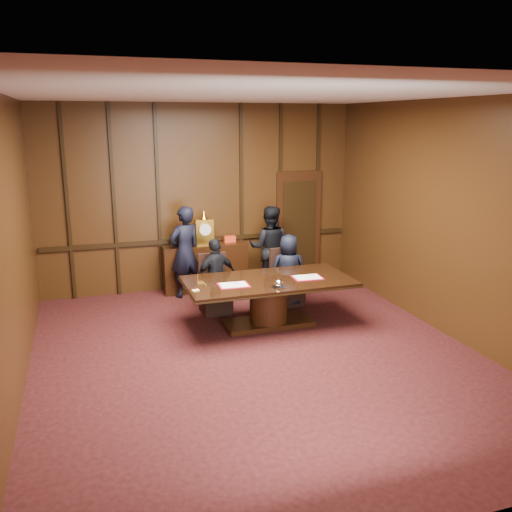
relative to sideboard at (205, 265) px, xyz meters
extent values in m
plane|color=black|center=(0.00, -3.26, -0.49)|extent=(7.00, 7.00, 0.00)
plane|color=silver|center=(0.00, -3.26, 3.01)|extent=(7.00, 7.00, 0.00)
cube|color=black|center=(0.00, 0.24, 1.26)|extent=(6.00, 0.04, 3.50)
cube|color=black|center=(0.00, -6.76, 1.26)|extent=(6.00, 0.04, 3.50)
cube|color=black|center=(-3.00, -3.26, 1.26)|extent=(0.04, 7.00, 3.50)
cube|color=black|center=(3.00, -3.26, 1.26)|extent=(0.04, 7.00, 3.50)
cube|color=black|center=(0.00, 0.21, 0.46)|extent=(5.90, 0.05, 0.08)
cube|color=black|center=(2.00, 0.20, 0.61)|extent=(0.95, 0.06, 2.20)
sphere|color=gold|center=(1.63, 0.13, 0.56)|extent=(0.08, 0.08, 0.08)
cube|color=black|center=(0.00, 0.00, -0.04)|extent=(1.60, 0.45, 0.90)
cube|color=black|center=(-0.70, 0.00, -0.46)|extent=(0.12, 0.40, 0.06)
cube|color=black|center=(0.70, 0.00, -0.46)|extent=(0.12, 0.40, 0.06)
cube|color=gold|center=(0.00, 0.00, 0.65)|extent=(0.34, 0.18, 0.48)
cylinder|color=white|center=(0.00, -0.10, 0.71)|extent=(0.22, 0.03, 0.22)
cone|color=gold|center=(0.00, 0.00, 0.97)|extent=(0.14, 0.14, 0.16)
cube|color=black|center=(-0.55, 0.02, 0.52)|extent=(0.18, 0.04, 0.22)
cube|color=red|center=(0.50, 0.02, 0.47)|extent=(0.22, 0.12, 0.12)
cube|color=black|center=(0.53, -2.16, -0.45)|extent=(1.40, 0.60, 0.08)
cylinder|color=black|center=(0.53, -2.16, -0.10)|extent=(0.60, 0.60, 0.62)
cube|color=black|center=(0.53, -2.16, 0.22)|extent=(2.62, 1.32, 0.02)
cube|color=black|center=(0.53, -2.16, 0.24)|extent=(2.60, 1.30, 0.06)
cube|color=#A60F20|center=(-0.08, -2.30, 0.28)|extent=(0.47, 0.35, 0.01)
cube|color=white|center=(-0.08, -2.30, 0.29)|extent=(0.41, 0.30, 0.01)
cube|color=#A60F20|center=(1.14, -2.27, 0.28)|extent=(0.48, 0.35, 0.01)
cube|color=white|center=(1.14, -2.27, 0.29)|extent=(0.41, 0.30, 0.01)
cube|color=white|center=(0.53, -2.61, 0.28)|extent=(0.20, 0.14, 0.01)
ellipsoid|color=white|center=(0.53, -2.61, 0.34)|extent=(0.13, 0.13, 0.10)
cube|color=#FFE07C|center=(-0.68, -2.38, 0.28)|extent=(0.11, 0.09, 0.01)
cube|color=black|center=(-0.12, -1.31, -0.26)|extent=(0.49, 0.49, 0.46)
cube|color=black|center=(-0.12, -1.10, 0.23)|extent=(0.48, 0.07, 0.55)
cylinder|color=black|center=(-0.32, -1.51, -0.37)|extent=(0.04, 0.04, 0.23)
cylinder|color=black|center=(0.08, -1.11, -0.37)|extent=(0.04, 0.04, 0.23)
cube|color=black|center=(1.18, -1.31, -0.26)|extent=(0.54, 0.54, 0.46)
cube|color=black|center=(1.15, -1.10, 0.23)|extent=(0.48, 0.12, 0.55)
cylinder|color=black|center=(0.98, -1.51, -0.37)|extent=(0.04, 0.04, 0.23)
cylinder|color=black|center=(1.38, -1.11, -0.37)|extent=(0.04, 0.04, 0.23)
imported|color=black|center=(-0.12, -1.36, 0.16)|extent=(0.81, 0.51, 1.29)
imported|color=black|center=(1.18, -1.36, 0.15)|extent=(0.70, 0.53, 1.28)
imported|color=black|center=(-0.43, -0.28, 0.36)|extent=(0.72, 0.60, 1.69)
imported|color=black|center=(1.21, -0.29, 0.32)|extent=(0.96, 0.88, 1.61)
camera|label=1|loc=(-2.18, -9.82, 2.69)|focal=38.00mm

